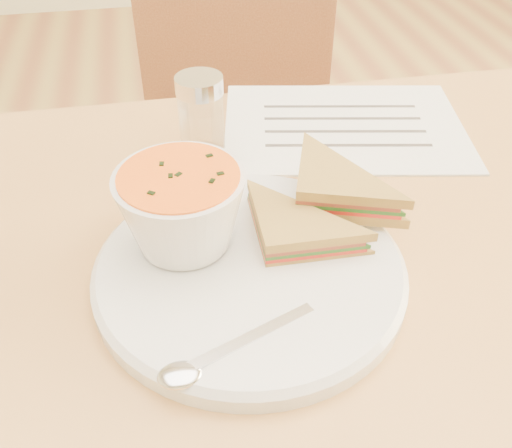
{
  "coord_description": "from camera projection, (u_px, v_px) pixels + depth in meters",
  "views": [
    {
      "loc": [
        -0.14,
        -0.43,
        1.15
      ],
      "look_at": [
        -0.06,
        -0.02,
        0.8
      ],
      "focal_mm": 40.0,
      "sensor_mm": 36.0,
      "label": 1
    }
  ],
  "objects": [
    {
      "name": "condiment_shaker",
      "position": [
        201.0,
        117.0,
        0.7
      ],
      "size": [
        0.07,
        0.07,
        0.1
      ],
      "primitive_type": null,
      "rotation": [
        0.0,
        0.0,
        -0.17
      ],
      "color": "silver",
      "rests_on": "dining_table"
    },
    {
      "name": "sandwich_half_a",
      "position": [
        266.0,
        260.0,
        0.53
      ],
      "size": [
        0.11,
        0.11,
        0.03
      ],
      "primitive_type": null,
      "rotation": [
        0.0,
        0.0,
        -0.02
      ],
      "color": "#AB8A3C",
      "rests_on": "plate"
    },
    {
      "name": "plate",
      "position": [
        250.0,
        271.0,
        0.55
      ],
      "size": [
        0.37,
        0.37,
        0.02
      ],
      "primitive_type": null,
      "rotation": [
        0.0,
        0.0,
        -0.27
      ],
      "color": "silver",
      "rests_on": "dining_table"
    },
    {
      "name": "sandwich_half_b",
      "position": [
        295.0,
        206.0,
        0.57
      ],
      "size": [
        0.15,
        0.15,
        0.04
      ],
      "primitive_type": null,
      "rotation": [
        0.0,
        0.0,
        -0.32
      ],
      "color": "#AB8A3C",
      "rests_on": "plate"
    },
    {
      "name": "soup_bowl",
      "position": [
        182.0,
        213.0,
        0.54
      ],
      "size": [
        0.16,
        0.16,
        0.08
      ],
      "primitive_type": null,
      "rotation": [
        0.0,
        0.0,
        -0.32
      ],
      "color": "silver",
      "rests_on": "plate"
    },
    {
      "name": "paper_menu",
      "position": [
        344.0,
        126.0,
        0.78
      ],
      "size": [
        0.36,
        0.29,
        0.0
      ],
      "primitive_type": null,
      "rotation": [
        0.0,
        0.0,
        -0.19
      ],
      "color": "white",
      "rests_on": "dining_table"
    },
    {
      "name": "spoon",
      "position": [
        237.0,
        345.0,
        0.47
      ],
      "size": [
        0.18,
        0.1,
        0.01
      ],
      "primitive_type": null,
      "rotation": [
        0.0,
        0.0,
        0.39
      ],
      "color": "silver",
      "rests_on": "plate"
    },
    {
      "name": "chair_far",
      "position": [
        219.0,
        175.0,
        1.19
      ],
      "size": [
        0.53,
        0.53,
        0.94
      ],
      "primitive_type": null,
      "rotation": [
        0.0,
        0.0,
        2.79
      ],
      "color": "brown",
      "rests_on": "floor"
    },
    {
      "name": "dining_table",
      "position": [
        293.0,
        432.0,
        0.84
      ],
      "size": [
        1.0,
        0.7,
        0.75
      ],
      "primitive_type": null,
      "color": "#9F6B31",
      "rests_on": "floor"
    }
  ]
}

